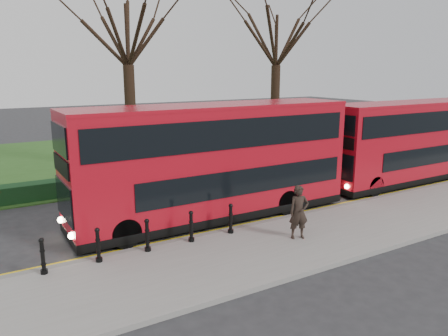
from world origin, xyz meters
TOP-DOWN VIEW (x-y plane):
  - ground at (0.00, 0.00)m, footprint 120.00×120.00m
  - pavement at (0.00, -3.00)m, footprint 60.00×4.00m
  - kerb at (0.00, -1.00)m, footprint 60.00×0.25m
  - grass_verge at (0.00, 15.00)m, footprint 60.00×18.00m
  - hedge at (0.00, 6.80)m, footprint 60.00×0.90m
  - yellow_line_outer at (0.00, -0.70)m, footprint 60.00×0.10m
  - yellow_line_inner at (0.00, -0.50)m, footprint 60.00×0.10m
  - tree_mid at (2.00, 10.00)m, footprint 6.92×6.92m
  - tree_right at (12.00, 10.00)m, footprint 6.94×6.94m
  - bollard_row at (-1.50, -1.35)m, footprint 6.23×0.15m
  - bus_lead at (2.03, 0.69)m, footprint 11.09×2.55m
  - bus_rear at (13.48, 0.59)m, footprint 10.33×2.37m
  - pedestrian at (3.24, -2.91)m, footprint 0.77×0.63m

SIDE VIEW (x-z plane):
  - ground at x=0.00m, z-range 0.00..0.00m
  - yellow_line_outer at x=0.00m, z-range 0.00..0.01m
  - yellow_line_inner at x=0.00m, z-range 0.00..0.01m
  - grass_verge at x=0.00m, z-range 0.00..0.06m
  - pavement at x=0.00m, z-range 0.00..0.15m
  - kerb at x=0.00m, z-range -0.01..0.15m
  - hedge at x=0.00m, z-range 0.00..0.80m
  - bollard_row at x=-1.50m, z-range 0.15..1.15m
  - pedestrian at x=3.24m, z-range 0.15..1.96m
  - bus_rear at x=13.48m, z-range 0.02..4.12m
  - bus_lead at x=2.03m, z-range 0.02..4.43m
  - tree_mid at x=2.00m, z-range 2.45..13.26m
  - tree_right at x=12.00m, z-range 2.46..13.31m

